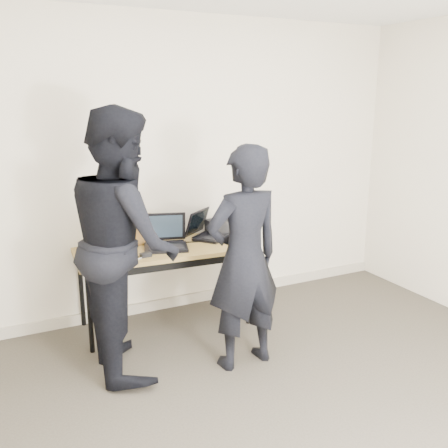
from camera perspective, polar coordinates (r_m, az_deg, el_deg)
room at (r=2.72m, az=13.11°, el=0.34°), size 4.60×4.60×2.80m
desk at (r=4.36m, az=-6.80°, el=-3.46°), size 1.54×0.74×0.72m
laptop_beige at (r=4.17m, az=-12.91°, el=-2.94°), size 0.39×0.38×0.27m
laptop_center at (r=4.35m, az=-6.71°, el=-1.79°), size 0.45×0.44×0.28m
laptop_right at (r=4.62m, az=-1.97°, el=-0.84°), size 0.47×0.47×0.25m
leather_satchel at (r=4.46m, az=-10.01°, el=-0.66°), size 0.38×0.23×0.25m
tissue at (r=4.44m, az=-9.75°, el=1.35°), size 0.15×0.12×0.08m
equipment_box at (r=4.72m, az=-0.40°, el=-0.33°), size 0.25×0.21×0.14m
power_brick at (r=4.12m, az=-8.93°, el=-3.51°), size 0.10×0.07×0.03m
cables at (r=4.36m, az=-6.27°, el=-2.56°), size 1.13×0.51×0.01m
person_typist at (r=3.65m, az=2.29°, el=-4.01°), size 0.64×0.45×1.68m
person_observer at (r=3.68m, az=-11.35°, el=-2.00°), size 0.79×0.99×1.94m
baseboard at (r=4.98m, az=-4.27°, el=-8.56°), size 4.50×0.03×0.10m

